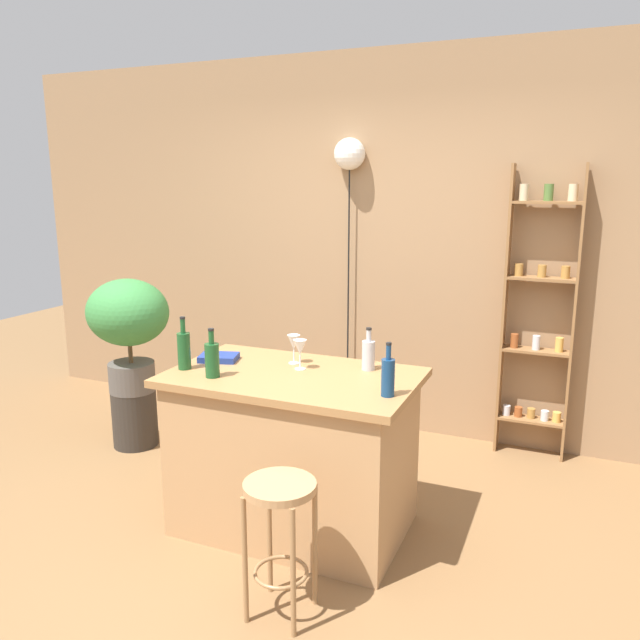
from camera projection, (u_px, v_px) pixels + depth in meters
name	position (u px, v px, depth m)	size (l,w,h in m)	color
ground	(270.00, 554.00, 3.23)	(12.00, 12.00, 0.00)	brown
back_wall	(387.00, 247.00, 4.68)	(6.40, 0.10, 2.80)	#997551
kitchen_counter	(294.00, 451.00, 3.40)	(1.31, 0.80, 0.88)	tan
bar_stool	(280.00, 518.00, 2.69)	(0.32, 0.32, 0.63)	#997047
spice_shelf	(539.00, 313.00, 4.21)	(0.46, 0.15, 1.99)	olive
plant_stool	(135.00, 418.00, 4.53)	(0.32, 0.32, 0.41)	#2D2823
potted_plant	(128.00, 321.00, 4.37)	(0.59, 0.53, 0.81)	#514C47
bottle_spirits_clear	(368.00, 354.00, 3.36)	(0.07, 0.07, 0.23)	#B2B2B7
bottle_olive_oil	(184.00, 349.00, 3.37)	(0.07, 0.07, 0.29)	#194C23
bottle_wine_red	(388.00, 376.00, 2.95)	(0.06, 0.06, 0.26)	navy
bottle_sauce_amber	(212.00, 359.00, 3.24)	(0.07, 0.07, 0.26)	#194C23
wine_glass_left	(294.00, 343.00, 3.47)	(0.07, 0.07, 0.16)	silver
wine_glass_center	(300.00, 348.00, 3.36)	(0.07, 0.07, 0.16)	silver
cookbook	(219.00, 358.00, 3.55)	(0.21, 0.15, 0.04)	navy
pendant_globe_light	(350.00, 157.00, 4.54)	(0.23, 0.23, 2.19)	black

